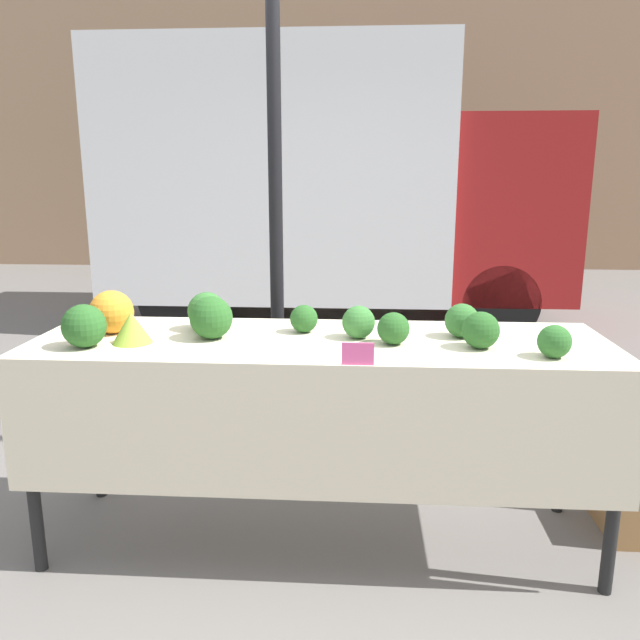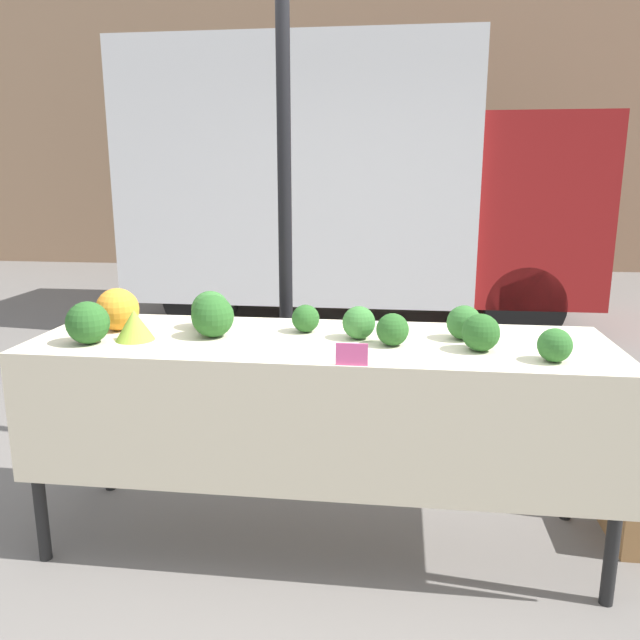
# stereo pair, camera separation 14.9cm
# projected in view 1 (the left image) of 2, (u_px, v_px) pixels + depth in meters

# --- Properties ---
(ground_plane) EXTENTS (40.00, 40.00, 0.00)m
(ground_plane) POSITION_uv_depth(u_px,v_px,m) (320.00, 537.00, 2.74)
(ground_plane) COLOR slate
(building_facade) EXTENTS (16.00, 0.60, 5.19)m
(building_facade) POSITION_uv_depth(u_px,v_px,m) (353.00, 112.00, 10.51)
(building_facade) COLOR #9E7A5B
(building_facade) RESTS_ON ground_plane
(tent_pole) EXTENTS (0.07, 0.07, 2.63)m
(tent_pole) POSITION_uv_depth(u_px,v_px,m) (276.00, 223.00, 3.17)
(tent_pole) COLOR black
(tent_pole) RESTS_ON ground_plane
(parked_truck) EXTENTS (4.62, 2.11, 2.79)m
(parked_truck) POSITION_uv_depth(u_px,v_px,m) (322.00, 183.00, 6.65)
(parked_truck) COLOR white
(parked_truck) RESTS_ON ground_plane
(market_table) EXTENTS (2.34, 0.72, 0.90)m
(market_table) POSITION_uv_depth(u_px,v_px,m) (319.00, 372.00, 2.50)
(market_table) COLOR beige
(market_table) RESTS_ON ground_plane
(orange_cauliflower) EXTENTS (0.18, 0.18, 0.18)m
(orange_cauliflower) POSITION_uv_depth(u_px,v_px,m) (112.00, 312.00, 2.61)
(orange_cauliflower) COLOR orange
(orange_cauliflower) RESTS_ON market_table
(romanesco_head) EXTENTS (0.16, 0.16, 0.13)m
(romanesco_head) POSITION_uv_depth(u_px,v_px,m) (132.00, 328.00, 2.47)
(romanesco_head) COLOR #93B238
(romanesco_head) RESTS_ON market_table
(broccoli_head_0) EXTENTS (0.17, 0.17, 0.17)m
(broccoli_head_0) POSITION_uv_depth(u_px,v_px,m) (84.00, 326.00, 2.40)
(broccoli_head_0) COLOR #285B23
(broccoli_head_0) RESTS_ON market_table
(broccoli_head_1) EXTENTS (0.13, 0.13, 0.13)m
(broccoli_head_1) POSITION_uv_depth(u_px,v_px,m) (393.00, 329.00, 2.45)
(broccoli_head_1) COLOR #285B23
(broccoli_head_1) RESTS_ON market_table
(broccoli_head_2) EXTENTS (0.12, 0.12, 0.12)m
(broccoli_head_2) POSITION_uv_depth(u_px,v_px,m) (554.00, 341.00, 2.27)
(broccoli_head_2) COLOR #2D6628
(broccoli_head_2) RESTS_ON market_table
(broccoli_head_3) EXTENTS (0.14, 0.14, 0.14)m
(broccoli_head_3) POSITION_uv_depth(u_px,v_px,m) (462.00, 321.00, 2.55)
(broccoli_head_3) COLOR #336B2D
(broccoli_head_3) RESTS_ON market_table
(broccoli_head_4) EXTENTS (0.16, 0.16, 0.16)m
(broccoli_head_4) POSITION_uv_depth(u_px,v_px,m) (207.00, 311.00, 2.68)
(broccoli_head_4) COLOR #336B2D
(broccoli_head_4) RESTS_ON market_table
(broccoli_head_5) EXTENTS (0.12, 0.12, 0.12)m
(broccoli_head_5) POSITION_uv_depth(u_px,v_px,m) (304.00, 319.00, 2.64)
(broccoli_head_5) COLOR #285B23
(broccoli_head_5) RESTS_ON market_table
(broccoli_head_6) EXTENTS (0.17, 0.17, 0.17)m
(broccoli_head_6) POSITION_uv_depth(u_px,v_px,m) (211.00, 318.00, 2.53)
(broccoli_head_6) COLOR #285B23
(broccoli_head_6) RESTS_ON market_table
(broccoli_head_7) EXTENTS (0.13, 0.13, 0.13)m
(broccoli_head_7) POSITION_uv_depth(u_px,v_px,m) (358.00, 322.00, 2.54)
(broccoli_head_7) COLOR #387533
(broccoli_head_7) RESTS_ON market_table
(broccoli_head_8) EXTENTS (0.14, 0.14, 0.14)m
(broccoli_head_8) POSITION_uv_depth(u_px,v_px,m) (481.00, 330.00, 2.39)
(broccoli_head_8) COLOR #285B23
(broccoli_head_8) RESTS_ON market_table
(price_sign) EXTENTS (0.11, 0.01, 0.08)m
(price_sign) POSITION_uv_depth(u_px,v_px,m) (358.00, 354.00, 2.18)
(price_sign) COLOR #F45B9E
(price_sign) RESTS_ON market_table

